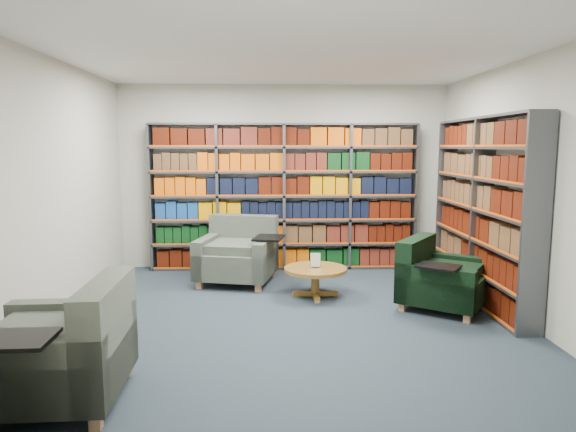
{
  "coord_description": "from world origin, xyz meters",
  "views": [
    {
      "loc": [
        -0.22,
        -5.42,
        1.87
      ],
      "look_at": [
        0.0,
        0.6,
        1.05
      ],
      "focal_mm": 32.0,
      "sensor_mm": 36.0,
      "label": 1
    }
  ],
  "objects_px": {
    "chair_green_right": "(437,280)",
    "chair_teal_front": "(67,354)",
    "chair_teal_left": "(239,255)",
    "coffee_table": "(315,273)"
  },
  "relations": [
    {
      "from": "chair_green_right",
      "to": "chair_teal_front",
      "type": "distance_m",
      "value": 4.04
    },
    {
      "from": "chair_green_right",
      "to": "chair_teal_front",
      "type": "bearing_deg",
      "value": -148.17
    },
    {
      "from": "chair_green_right",
      "to": "chair_teal_front",
      "type": "relative_size",
      "value": 1.05
    },
    {
      "from": "chair_teal_left",
      "to": "chair_green_right",
      "type": "xyz_separation_m",
      "value": [
        2.38,
        -1.28,
        -0.04
      ]
    },
    {
      "from": "chair_teal_left",
      "to": "chair_green_right",
      "type": "height_order",
      "value": "chair_teal_left"
    },
    {
      "from": "chair_teal_left",
      "to": "chair_green_right",
      "type": "relative_size",
      "value": 1.01
    },
    {
      "from": "chair_teal_left",
      "to": "coffee_table",
      "type": "height_order",
      "value": "chair_teal_left"
    },
    {
      "from": "chair_teal_left",
      "to": "coffee_table",
      "type": "xyz_separation_m",
      "value": [
        1.0,
        -0.81,
        -0.06
      ]
    },
    {
      "from": "chair_teal_left",
      "to": "coffee_table",
      "type": "relative_size",
      "value": 1.61
    },
    {
      "from": "chair_teal_front",
      "to": "coffee_table",
      "type": "bearing_deg",
      "value": 51.72
    }
  ]
}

